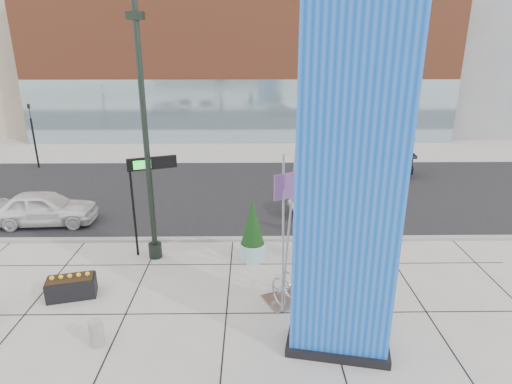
{
  "coord_description": "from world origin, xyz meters",
  "views": [
    {
      "loc": [
        1.75,
        -11.86,
        7.62
      ],
      "look_at": [
        1.92,
        2.0,
        2.79
      ],
      "focal_mm": 30.0,
      "sensor_mm": 36.0,
      "label": 1
    }
  ],
  "objects_px": {
    "concrete_bollard": "(97,333)",
    "public_art_sculpture": "(299,262)",
    "blue_pylon": "(348,198)",
    "car_silver_mid": "(333,200)",
    "lamp_post": "(148,164)",
    "car_white_west": "(45,208)",
    "overhead_street_sign": "(148,174)"
  },
  "relations": [
    {
      "from": "concrete_bollard",
      "to": "public_art_sculpture",
      "type": "bearing_deg",
      "value": 21.3
    },
    {
      "from": "blue_pylon",
      "to": "car_silver_mid",
      "type": "distance_m",
      "value": 10.27
    },
    {
      "from": "lamp_post",
      "to": "car_white_west",
      "type": "distance_m",
      "value": 6.98
    },
    {
      "from": "blue_pylon",
      "to": "car_silver_mid",
      "type": "bearing_deg",
      "value": 91.88
    },
    {
      "from": "overhead_street_sign",
      "to": "lamp_post",
      "type": "bearing_deg",
      "value": -87.54
    },
    {
      "from": "lamp_post",
      "to": "public_art_sculpture",
      "type": "distance_m",
      "value": 6.26
    },
    {
      "from": "lamp_post",
      "to": "overhead_street_sign",
      "type": "relative_size",
      "value": 2.36
    },
    {
      "from": "blue_pylon",
      "to": "overhead_street_sign",
      "type": "bearing_deg",
      "value": 149.14
    },
    {
      "from": "public_art_sculpture",
      "to": "overhead_street_sign",
      "type": "distance_m",
      "value": 6.26
    },
    {
      "from": "lamp_post",
      "to": "car_white_west",
      "type": "xyz_separation_m",
      "value": [
        -5.5,
        3.18,
        -2.89
      ]
    },
    {
      "from": "blue_pylon",
      "to": "car_white_west",
      "type": "height_order",
      "value": "blue_pylon"
    },
    {
      "from": "lamp_post",
      "to": "car_silver_mid",
      "type": "height_order",
      "value": "lamp_post"
    },
    {
      "from": "public_art_sculpture",
      "to": "car_white_west",
      "type": "relative_size",
      "value": 1.08
    },
    {
      "from": "lamp_post",
      "to": "concrete_bollard",
      "type": "height_order",
      "value": "lamp_post"
    },
    {
      "from": "car_white_west",
      "to": "blue_pylon",
      "type": "bearing_deg",
      "value": -129.53
    },
    {
      "from": "blue_pylon",
      "to": "public_art_sculpture",
      "type": "height_order",
      "value": "blue_pylon"
    },
    {
      "from": "blue_pylon",
      "to": "car_white_west",
      "type": "relative_size",
      "value": 1.99
    },
    {
      "from": "blue_pylon",
      "to": "overhead_street_sign",
      "type": "distance_m",
      "value": 8.08
    },
    {
      "from": "lamp_post",
      "to": "car_white_west",
      "type": "relative_size",
      "value": 2.01
    },
    {
      "from": "car_white_west",
      "to": "car_silver_mid",
      "type": "xyz_separation_m",
      "value": [
        12.96,
        1.09,
        -0.09
      ]
    },
    {
      "from": "public_art_sculpture",
      "to": "overhead_street_sign",
      "type": "relative_size",
      "value": 1.26
    },
    {
      "from": "concrete_bollard",
      "to": "car_silver_mid",
      "type": "xyz_separation_m",
      "value": [
        7.97,
        9.23,
        0.3
      ]
    },
    {
      "from": "lamp_post",
      "to": "concrete_bollard",
      "type": "distance_m",
      "value": 5.97
    },
    {
      "from": "blue_pylon",
      "to": "car_silver_mid",
      "type": "height_order",
      "value": "blue_pylon"
    },
    {
      "from": "concrete_bollard",
      "to": "car_white_west",
      "type": "relative_size",
      "value": 0.17
    },
    {
      "from": "overhead_street_sign",
      "to": "car_silver_mid",
      "type": "distance_m",
      "value": 8.95
    },
    {
      "from": "blue_pylon",
      "to": "public_art_sculpture",
      "type": "distance_m",
      "value": 3.94
    },
    {
      "from": "car_white_west",
      "to": "car_silver_mid",
      "type": "distance_m",
      "value": 13.01
    },
    {
      "from": "concrete_bollard",
      "to": "car_silver_mid",
      "type": "bearing_deg",
      "value": 49.19
    },
    {
      "from": "overhead_street_sign",
      "to": "concrete_bollard",
      "type": "bearing_deg",
      "value": -115.14
    },
    {
      "from": "public_art_sculpture",
      "to": "car_silver_mid",
      "type": "xyz_separation_m",
      "value": [
        2.39,
        7.06,
        -0.58
      ]
    },
    {
      "from": "lamp_post",
      "to": "car_silver_mid",
      "type": "relative_size",
      "value": 2.2
    }
  ]
}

